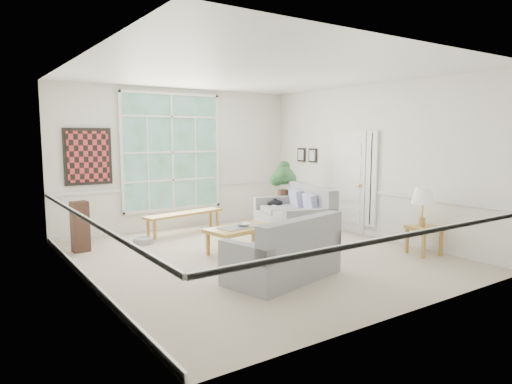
# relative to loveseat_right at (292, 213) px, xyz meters

# --- Properties ---
(floor) EXTENTS (5.50, 6.00, 0.01)m
(floor) POSITION_rel_loveseat_right_xyz_m (-1.27, -0.67, -0.52)
(floor) COLOR #ADA08D
(floor) RESTS_ON ground
(ceiling) EXTENTS (5.50, 6.00, 0.02)m
(ceiling) POSITION_rel_loveseat_right_xyz_m (-1.27, -0.67, 2.48)
(ceiling) COLOR white
(ceiling) RESTS_ON ground
(wall_back) EXTENTS (5.50, 0.02, 3.00)m
(wall_back) POSITION_rel_loveseat_right_xyz_m (-1.27, 2.33, 0.98)
(wall_back) COLOR white
(wall_back) RESTS_ON ground
(wall_front) EXTENTS (5.50, 0.02, 3.00)m
(wall_front) POSITION_rel_loveseat_right_xyz_m (-1.27, -3.67, 0.98)
(wall_front) COLOR white
(wall_front) RESTS_ON ground
(wall_left) EXTENTS (0.02, 6.00, 3.00)m
(wall_left) POSITION_rel_loveseat_right_xyz_m (-4.02, -0.67, 0.98)
(wall_left) COLOR white
(wall_left) RESTS_ON ground
(wall_right) EXTENTS (0.02, 6.00, 3.00)m
(wall_right) POSITION_rel_loveseat_right_xyz_m (1.48, -0.67, 0.98)
(wall_right) COLOR white
(wall_right) RESTS_ON ground
(window_back) EXTENTS (2.30, 0.08, 2.40)m
(window_back) POSITION_rel_loveseat_right_xyz_m (-1.47, 2.29, 1.13)
(window_back) COLOR white
(window_back) RESTS_ON wall_back
(entry_door) EXTENTS (0.08, 0.90, 2.10)m
(entry_door) POSITION_rel_loveseat_right_xyz_m (1.44, -0.07, 0.53)
(entry_door) COLOR white
(entry_door) RESTS_ON floor
(door_sidelight) EXTENTS (0.08, 0.26, 1.90)m
(door_sidelight) POSITION_rel_loveseat_right_xyz_m (1.44, -0.70, 0.63)
(door_sidelight) COLOR white
(door_sidelight) RESTS_ON wall_right
(wall_art) EXTENTS (0.90, 0.06, 1.10)m
(wall_art) POSITION_rel_loveseat_right_xyz_m (-3.22, 2.28, 1.08)
(wall_art) COLOR maroon
(wall_art) RESTS_ON wall_back
(wall_frame_near) EXTENTS (0.04, 0.26, 0.32)m
(wall_frame_near) POSITION_rel_loveseat_right_xyz_m (1.44, 1.08, 1.03)
(wall_frame_near) COLOR black
(wall_frame_near) RESTS_ON wall_right
(wall_frame_far) EXTENTS (0.04, 0.26, 0.32)m
(wall_frame_far) POSITION_rel_loveseat_right_xyz_m (1.44, 1.48, 1.03)
(wall_frame_far) COLOR black
(wall_frame_far) RESTS_ON wall_right
(loveseat_right) EXTENTS (1.50, 2.12, 1.03)m
(loveseat_right) POSITION_rel_loveseat_right_xyz_m (0.00, 0.00, 0.00)
(loveseat_right) COLOR gray
(loveseat_right) RESTS_ON floor
(loveseat_front) EXTENTS (1.82, 1.22, 0.90)m
(loveseat_front) POSITION_rel_loveseat_right_xyz_m (-1.67, -1.87, -0.07)
(loveseat_front) COLOR gray
(loveseat_front) RESTS_ON floor
(coffee_table) EXTENTS (1.28, 0.84, 0.44)m
(coffee_table) POSITION_rel_loveseat_right_xyz_m (-1.39, -0.33, -0.30)
(coffee_table) COLOR #AD8038
(coffee_table) RESTS_ON floor
(pewter_bowl) EXTENTS (0.37, 0.37, 0.07)m
(pewter_bowl) POSITION_rel_loveseat_right_xyz_m (-1.33, -0.32, -0.04)
(pewter_bowl) COLOR #9E9DA2
(pewter_bowl) RESTS_ON coffee_table
(window_bench) EXTENTS (1.82, 0.68, 0.42)m
(window_bench) POSITION_rel_loveseat_right_xyz_m (-1.48, 1.72, -0.31)
(window_bench) COLOR #AD8038
(window_bench) RESTS_ON floor
(end_table) EXTENTS (0.80, 0.80, 0.61)m
(end_table) POSITION_rel_loveseat_right_xyz_m (0.56, 0.98, -0.21)
(end_table) COLOR #AD8038
(end_table) RESTS_ON floor
(houseplant) EXTENTS (0.71, 0.71, 0.86)m
(houseplant) POSITION_rel_loveseat_right_xyz_m (0.55, 1.00, 0.52)
(houseplant) COLOR #28522B
(houseplant) RESTS_ON end_table
(side_table) EXTENTS (0.55, 0.55, 0.49)m
(side_table) POSITION_rel_loveseat_right_xyz_m (1.10, -2.18, -0.27)
(side_table) COLOR #AD8038
(side_table) RESTS_ON floor
(table_lamp) EXTENTS (0.43, 0.43, 0.66)m
(table_lamp) POSITION_rel_loveseat_right_xyz_m (1.06, -2.15, 0.30)
(table_lamp) COLOR white
(table_lamp) RESTS_ON side_table
(pet_bed) EXTENTS (0.45, 0.45, 0.11)m
(pet_bed) POSITION_rel_loveseat_right_xyz_m (-2.55, 1.25, -0.46)
(pet_bed) COLOR gray
(pet_bed) RESTS_ON floor
(floor_speaker) EXTENTS (0.29, 0.24, 0.88)m
(floor_speaker) POSITION_rel_loveseat_right_xyz_m (-3.66, 1.28, -0.08)
(floor_speaker) COLOR #3D241B
(floor_speaker) RESTS_ON floor
(cat) EXTENTS (0.37, 0.27, 0.17)m
(cat) POSITION_rel_loveseat_right_xyz_m (0.09, 0.68, 0.10)
(cat) COLOR black
(cat) RESTS_ON loveseat_right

